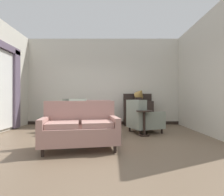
# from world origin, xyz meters

# --- Properties ---
(ground) EXTENTS (8.35, 8.35, 0.00)m
(ground) POSITION_xyz_m (0.00, 0.00, 0.00)
(ground) COLOR brown
(wall_back) EXTENTS (6.12, 0.08, 3.36)m
(wall_back) POSITION_xyz_m (0.00, 2.63, 1.68)
(wall_back) COLOR beige
(wall_back) RESTS_ON ground
(wall_right) EXTENTS (0.08, 3.68, 3.36)m
(wall_right) POSITION_xyz_m (2.98, 0.79, 1.68)
(wall_right) COLOR beige
(wall_right) RESTS_ON ground
(baseboard_back) EXTENTS (5.96, 0.03, 0.12)m
(baseboard_back) POSITION_xyz_m (0.00, 2.57, 0.06)
(baseboard_back) COLOR black
(baseboard_back) RESTS_ON ground
(window_with_curtains) EXTENTS (0.12, 2.05, 2.65)m
(window_with_curtains) POSITION_xyz_m (-2.88, 0.71, 1.43)
(window_with_curtains) COLOR silver
(coffee_table) EXTENTS (0.85, 0.85, 0.49)m
(coffee_table) POSITION_xyz_m (0.15, 0.32, 0.40)
(coffee_table) COLOR black
(coffee_table) RESTS_ON ground
(porcelain_vase) EXTENTS (0.17, 0.17, 0.32)m
(porcelain_vase) POSITION_xyz_m (0.12, 0.37, 0.63)
(porcelain_vase) COLOR #384C93
(porcelain_vase) RESTS_ON coffee_table
(settee) EXTENTS (1.60, 1.05, 0.96)m
(settee) POSITION_xyz_m (-0.30, -0.85, 0.41)
(settee) COLOR tan
(settee) RESTS_ON ground
(armchair_near_sideboard) EXTENTS (1.10, 1.05, 0.97)m
(armchair_near_sideboard) POSITION_xyz_m (1.25, 0.88, 0.41)
(armchair_near_sideboard) COLOR gray
(armchair_near_sideboard) RESTS_ON ground
(armchair_foreground_right) EXTENTS (1.20, 1.16, 1.00)m
(armchair_foreground_right) POSITION_xyz_m (-1.00, 1.14, 0.42)
(armchair_foreground_right) COLOR gray
(armchair_foreground_right) RESTS_ON ground
(armchair_near_window) EXTENTS (0.78, 0.91, 0.96)m
(armchair_near_window) POSITION_xyz_m (-0.09, 1.60, 0.41)
(armchair_near_window) COLOR tan
(armchair_near_window) RESTS_ON ground
(side_table) EXTENTS (0.44, 0.44, 0.69)m
(side_table) POSITION_xyz_m (1.22, 0.42, 0.41)
(side_table) COLOR black
(side_table) RESTS_ON ground
(sideboard) EXTENTS (1.09, 0.41, 1.20)m
(sideboard) POSITION_xyz_m (1.33, 2.34, 0.52)
(sideboard) COLOR black
(sideboard) RESTS_ON ground
(gramophone) EXTENTS (0.48, 0.56, 0.55)m
(gramophone) POSITION_xyz_m (1.38, 2.24, 1.18)
(gramophone) COLOR black
(gramophone) RESTS_ON sideboard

